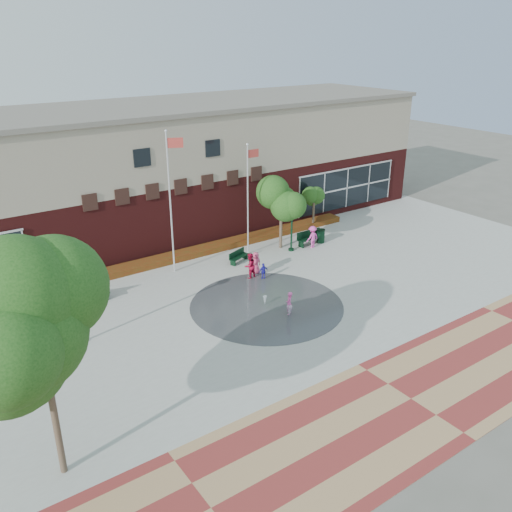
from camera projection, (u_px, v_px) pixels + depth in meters
ground at (302, 328)px, 27.39m from camera, size 120.00×120.00×0.00m
plaza_concrete at (256, 299)px, 30.41m from camera, size 46.00×18.00×0.01m
paver_band at (411, 399)px, 22.11m from camera, size 46.00×6.00×0.01m
splash_pad at (267, 305)px, 29.65m from camera, size 8.40×8.40×0.01m
library_building at (148, 171)px, 38.79m from camera, size 44.40×10.40×9.20m
flower_bed at (190, 256)px, 36.14m from camera, size 26.00×1.20×0.40m
flagpole_left at (171, 196)px, 32.00m from camera, size 0.95×0.48×8.78m
flagpole_right at (248, 194)px, 34.93m from camera, size 0.92×0.15×7.45m
lamp_left at (73, 294)px, 25.07m from camera, size 0.45×0.45×4.23m
lamp_right at (292, 217)px, 36.09m from camera, size 0.42×0.42×3.96m
bench_left at (93, 296)px, 30.01m from camera, size 1.91×0.88×0.93m
bench_mid at (239, 259)px, 35.07m from camera, size 1.65×0.97×0.80m
bench_right at (310, 240)px, 37.93m from camera, size 2.04×0.57×1.03m
trash_can at (321, 236)px, 38.27m from camera, size 0.60×0.60×0.99m
tree_big_left at (37, 315)px, 16.17m from camera, size 5.30×5.30×8.47m
tree_mid at (281, 197)px, 36.13m from camera, size 2.97×2.97×5.00m
tree_small_right at (314, 198)px, 40.45m from camera, size 1.89×1.89×3.23m
water_jet_a at (289, 317)px, 28.47m from camera, size 0.31×0.31×0.60m
water_jet_b at (265, 305)px, 29.69m from camera, size 0.23×0.23×0.51m
child_splash at (289, 303)px, 28.46m from camera, size 0.57×0.53×1.31m
adult_red at (250, 266)px, 32.64m from camera, size 0.87×0.72×1.62m
adult_pink at (256, 263)px, 33.31m from camera, size 0.72×0.50×1.40m
child_blue at (263, 271)px, 32.61m from camera, size 0.64×0.35×1.04m
person_bench at (312, 237)px, 37.30m from camera, size 1.06×0.67×1.56m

